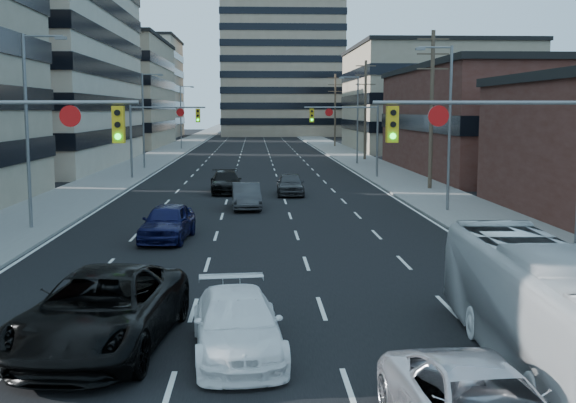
{
  "coord_description": "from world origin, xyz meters",
  "views": [
    {
      "loc": [
        -0.07,
        -13.74,
        5.57
      ],
      "look_at": [
        1.17,
        12.83,
        2.2
      ],
      "focal_mm": 45.0,
      "sensor_mm": 36.0,
      "label": 1
    }
  ],
  "objects_px": {
    "white_van": "(237,325)",
    "black_pickup": "(102,311)",
    "sedan_blue": "(168,222)",
    "transit_bus": "(544,306)"
  },
  "relations": [
    {
      "from": "black_pickup",
      "to": "sedan_blue",
      "type": "height_order",
      "value": "black_pickup"
    },
    {
      "from": "sedan_blue",
      "to": "white_van",
      "type": "bearing_deg",
      "value": -71.91
    },
    {
      "from": "white_van",
      "to": "sedan_blue",
      "type": "height_order",
      "value": "sedan_blue"
    },
    {
      "from": "black_pickup",
      "to": "sedan_blue",
      "type": "xyz_separation_m",
      "value": [
        -0.15,
        14.19,
        -0.12
      ]
    },
    {
      "from": "black_pickup",
      "to": "white_van",
      "type": "bearing_deg",
      "value": -3.72
    },
    {
      "from": "black_pickup",
      "to": "white_van",
      "type": "xyz_separation_m",
      "value": [
        3.18,
        -0.56,
        -0.21
      ]
    },
    {
      "from": "white_van",
      "to": "black_pickup",
      "type": "bearing_deg",
      "value": 164.84
    },
    {
      "from": "white_van",
      "to": "transit_bus",
      "type": "distance_m",
      "value": 6.78
    },
    {
      "from": "black_pickup",
      "to": "sedan_blue",
      "type": "distance_m",
      "value": 14.2
    },
    {
      "from": "transit_bus",
      "to": "black_pickup",
      "type": "bearing_deg",
      "value": 173.46
    }
  ]
}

